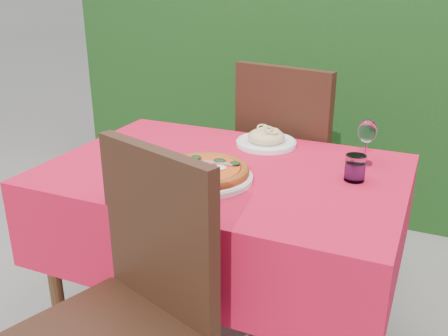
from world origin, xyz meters
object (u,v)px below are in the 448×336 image
at_px(chair_far, 292,157).
at_px(fork, 140,162).
at_px(chair_near, 131,300).
at_px(water_glass, 355,169).
at_px(wine_glass, 367,133).
at_px(pizza_plate, 204,173).
at_px(pasta_plate, 266,139).

height_order(chair_far, fork, chair_far).
relative_size(chair_near, chair_far, 0.94).
height_order(chair_near, fork, chair_near).
xyz_separation_m(water_glass, fork, (-0.75, -0.15, -0.04)).
bearing_deg(chair_near, wine_glass, 79.13).
relative_size(chair_near, water_glass, 10.81).
relative_size(chair_near, wine_glass, 5.84).
bearing_deg(pizza_plate, chair_far, 83.60).
relative_size(chair_near, pizza_plate, 3.00).
bearing_deg(chair_near, pasta_plate, 104.01).
distance_m(water_glass, fork, 0.77).
height_order(water_glass, wine_glass, wine_glass).
height_order(chair_near, pizza_plate, chair_near).
bearing_deg(chair_near, pizza_plate, 107.51).
bearing_deg(pasta_plate, fork, -133.12).
bearing_deg(chair_far, fork, 74.29).
distance_m(wine_glass, fork, 0.83).
bearing_deg(pasta_plate, wine_glass, -7.67).
relative_size(chair_far, wine_glass, 6.19).
relative_size(pasta_plate, wine_glass, 1.46).
xyz_separation_m(pizza_plate, wine_glass, (0.46, 0.38, 0.09)).
height_order(chair_far, pizza_plate, chair_far).
xyz_separation_m(pasta_plate, fork, (-0.36, -0.38, -0.02)).
xyz_separation_m(pizza_plate, pasta_plate, (0.07, 0.43, -0.00)).
height_order(chair_near, water_glass, chair_near).
relative_size(pasta_plate, fork, 1.30).
bearing_deg(wine_glass, chair_far, 135.03).
xyz_separation_m(chair_near, wine_glass, (0.48, 0.83, 0.31)).
xyz_separation_m(chair_far, fork, (-0.38, -0.71, 0.16)).
distance_m(chair_near, pasta_plate, 0.91).
bearing_deg(water_glass, fork, -168.69).
height_order(water_glass, fork, water_glass).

